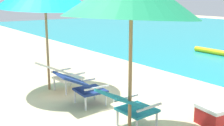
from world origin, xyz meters
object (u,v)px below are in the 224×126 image
swim_buoy (214,52)px  lounge_chair_right (129,105)px  cooler_box (212,116)px  lounge_chair_left (61,74)px  lounge_chair_center (82,85)px

swim_buoy → lounge_chair_right: lounge_chair_right is taller
swim_buoy → cooler_box: bearing=-55.7°
lounge_chair_left → cooler_box: 3.10m
lounge_chair_left → lounge_chair_center: same height
lounge_chair_center → lounge_chair_right: bearing=3.8°
lounge_chair_left → lounge_chair_center: bearing=-3.8°
lounge_chair_center → lounge_chair_right: same height
swim_buoy → lounge_chair_center: lounge_chair_center is taller
swim_buoy → cooler_box: size_ratio=3.12×
lounge_chair_left → lounge_chair_right: (2.22, 0.02, 0.00)m
lounge_chair_center → cooler_box: 2.28m
swim_buoy → lounge_chair_center: 6.46m
swim_buoy → lounge_chair_left: size_ratio=1.71×
swim_buoy → lounge_chair_center: size_ratio=1.76×
lounge_chair_right → swim_buoy: bearing=114.3°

